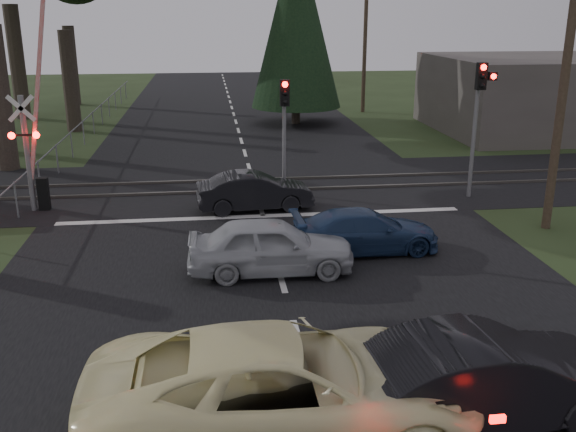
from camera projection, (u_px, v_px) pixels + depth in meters
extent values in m
plane|color=#263417|center=(298.00, 339.00, 12.96)|extent=(120.00, 120.00, 0.00)
cube|color=black|center=(259.00, 201.00, 22.41)|extent=(14.00, 100.00, 0.01)
cube|color=black|center=(254.00, 186.00, 24.31)|extent=(120.00, 8.00, 0.01)
cube|color=silver|center=(263.00, 216.00, 20.71)|extent=(13.00, 0.35, 0.00)
cube|color=#59544C|center=(256.00, 190.00, 23.54)|extent=(120.00, 0.12, 0.10)
cube|color=#59544C|center=(253.00, 180.00, 25.05)|extent=(120.00, 0.12, 0.10)
cylinder|color=slate|center=(28.00, 154.00, 20.77)|extent=(0.18, 0.18, 3.80)
cube|color=white|center=(21.00, 108.00, 20.21)|extent=(0.88, 0.03, 0.88)
cube|color=white|center=(21.00, 108.00, 20.21)|extent=(0.88, 0.03, 0.88)
cube|color=black|center=(24.00, 135.00, 20.49)|extent=(0.90, 0.06, 0.06)
sphere|color=#FF0C07|center=(11.00, 136.00, 20.38)|extent=(0.22, 0.22, 0.22)
sphere|color=#FF0C07|center=(36.00, 135.00, 20.47)|extent=(0.22, 0.22, 0.22)
cube|color=black|center=(44.00, 194.00, 21.22)|extent=(0.35, 0.25, 1.10)
cube|color=red|center=(38.00, 89.00, 20.19)|extent=(1.16, 0.10, 5.93)
cylinder|color=slate|center=(473.00, 144.00, 22.34)|extent=(0.14, 0.14, 3.80)
cube|color=black|center=(481.00, 76.00, 21.46)|extent=(0.32, 0.24, 0.90)
sphere|color=#FF0C07|center=(484.00, 67.00, 21.25)|extent=(0.20, 0.20, 0.20)
sphere|color=black|center=(483.00, 77.00, 21.34)|extent=(0.18, 0.18, 0.18)
sphere|color=black|center=(482.00, 86.00, 21.43)|extent=(0.18, 0.18, 0.18)
cube|color=black|center=(492.00, 76.00, 21.50)|extent=(0.28, 0.22, 0.28)
sphere|color=#FF0C07|center=(494.00, 76.00, 21.39)|extent=(0.18, 0.18, 0.18)
cylinder|color=slate|center=(284.00, 150.00, 22.80)|extent=(0.14, 0.14, 3.20)
cube|color=black|center=(285.00, 93.00, 22.01)|extent=(0.32, 0.24, 0.90)
sphere|color=#FF0C07|center=(285.00, 84.00, 21.80)|extent=(0.20, 0.20, 0.20)
sphere|color=black|center=(285.00, 93.00, 21.89)|extent=(0.18, 0.18, 0.18)
sphere|color=black|center=(285.00, 102.00, 21.98)|extent=(0.18, 0.18, 0.18)
cylinder|color=#4C3D2D|center=(565.00, 78.00, 18.27)|extent=(0.26, 0.26, 9.00)
cylinder|color=#4C3D2D|center=(365.00, 41.00, 40.96)|extent=(0.26, 0.26, 9.00)
cylinder|color=#4C3D2D|center=(306.00, 31.00, 64.59)|extent=(0.26, 0.26, 9.00)
cylinder|color=#473D33|center=(0.00, 99.00, 26.02)|extent=(0.83, 0.83, 5.85)
cylinder|color=#473D33|center=(70.00, 82.00, 34.71)|extent=(0.80, 0.80, 5.40)
cylinder|color=#473D33|center=(17.00, 63.00, 38.76)|extent=(0.89, 0.89, 6.75)
cylinder|color=#473D33|center=(72.00, 66.00, 44.88)|extent=(0.80, 0.80, 5.40)
cylinder|color=#473D33|center=(296.00, 106.00, 37.65)|extent=(0.50, 0.50, 2.00)
cone|color=black|center=(296.00, 17.00, 36.13)|extent=(5.20, 5.20, 10.00)
cube|color=#59514C|center=(566.00, 94.00, 35.27)|extent=(14.00, 10.00, 4.00)
imported|color=#FFF6B6|center=(283.00, 387.00, 9.79)|extent=(6.06, 2.80, 1.68)
imported|color=black|center=(485.00, 378.00, 10.17)|extent=(4.74, 2.01, 1.52)
imported|color=#A9ADB2|center=(271.00, 246.00, 16.05)|extent=(4.19, 1.75, 1.42)
imported|color=navy|center=(365.00, 231.00, 17.51)|extent=(4.12, 1.82, 1.18)
imported|color=black|center=(255.00, 192.00, 21.23)|extent=(3.90, 1.65, 1.25)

